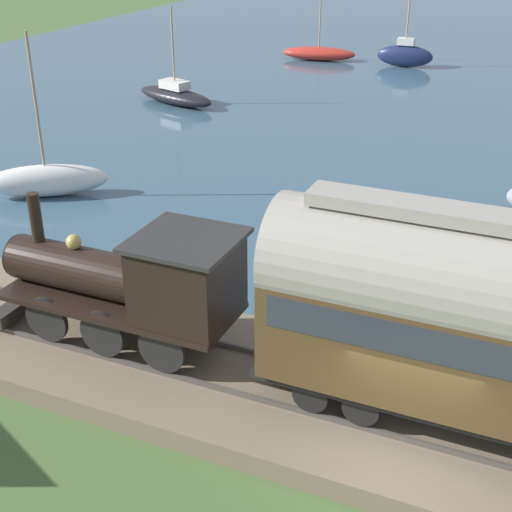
# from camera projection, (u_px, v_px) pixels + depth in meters

# --- Properties ---
(ground_plane) EXTENTS (200.00, 200.00, 0.00)m
(ground_plane) POSITION_uv_depth(u_px,v_px,m) (399.00, 476.00, 13.79)
(ground_plane) COLOR #476033
(rail_embankment) EXTENTS (4.75, 56.00, 0.60)m
(rail_embankment) POSITION_uv_depth(u_px,v_px,m) (414.00, 427.00, 14.71)
(rail_embankment) COLOR #756651
(rail_embankment) RESTS_ON ground
(steam_locomotive) EXTENTS (2.18, 6.25, 3.37)m
(steam_locomotive) POSITION_uv_depth(u_px,v_px,m) (138.00, 279.00, 16.11)
(steam_locomotive) COLOR black
(steam_locomotive) RESTS_ON rail_embankment
(passenger_coach) EXTENTS (2.35, 8.44, 4.57)m
(passenger_coach) POSITION_uv_depth(u_px,v_px,m) (480.00, 318.00, 13.09)
(passenger_coach) COLOR black
(passenger_coach) RESTS_ON rail_embankment
(sailboat_red) EXTENTS (2.40, 5.33, 5.75)m
(sailboat_red) POSITION_uv_depth(u_px,v_px,m) (319.00, 53.00, 49.95)
(sailboat_red) COLOR #B72D23
(sailboat_red) RESTS_ON harbor_water
(sailboat_black) EXTENTS (3.04, 5.56, 5.14)m
(sailboat_black) POSITION_uv_depth(u_px,v_px,m) (175.00, 95.00, 39.07)
(sailboat_black) COLOR black
(sailboat_black) RESTS_ON harbor_water
(sailboat_white) EXTENTS (3.43, 4.44, 6.03)m
(sailboat_white) POSITION_uv_depth(u_px,v_px,m) (46.00, 180.00, 26.66)
(sailboat_white) COLOR white
(sailboat_white) RESTS_ON harbor_water
(sailboat_navy) EXTENTS (1.14, 3.78, 6.80)m
(sailboat_navy) POSITION_uv_depth(u_px,v_px,m) (405.00, 55.00, 47.76)
(sailboat_navy) COLOR #192347
(sailboat_navy) RESTS_ON harbor_water
(rowboat_off_pier) EXTENTS (1.95, 3.06, 0.43)m
(rowboat_off_pier) POSITION_uv_depth(u_px,v_px,m) (406.00, 248.00, 22.36)
(rowboat_off_pier) COLOR beige
(rowboat_off_pier) RESTS_ON harbor_water
(rowboat_far_out) EXTENTS (2.40, 2.13, 0.42)m
(rowboat_far_out) POSITION_uv_depth(u_px,v_px,m) (343.00, 208.00, 25.28)
(rowboat_far_out) COLOR silver
(rowboat_far_out) RESTS_ON harbor_water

